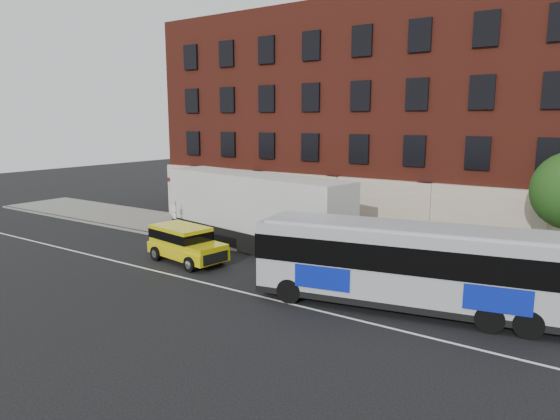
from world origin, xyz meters
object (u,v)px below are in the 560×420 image
Objects in this scene: yellow_suv at (184,242)px; shipping_container at (254,212)px; sign_pole at (175,217)px; city_bus at (413,264)px.

shipping_container reaches higher than yellow_suv.
sign_pole is 5.52m from yellow_suv.
sign_pole is 0.18× the size of shipping_container.
city_bus is 12.29m from shipping_container.
shipping_container reaches higher than sign_pole.
shipping_container is at bearing 73.40° from yellow_suv.
yellow_suv is (-12.81, -0.10, -0.83)m from city_bus.
sign_pole is at bearing 140.73° from yellow_suv.
city_bus reaches higher than yellow_suv.
city_bus is 12.84m from yellow_suv.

